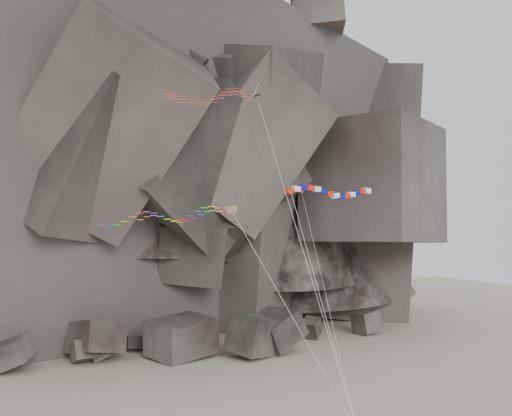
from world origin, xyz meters
name	(u,v)px	position (x,y,z in m)	size (l,w,h in m)	color
headland	(125,116)	(0.00, 70.00, 42.00)	(110.00, 70.00, 84.00)	#4D473F
boulder_field	(193,341)	(3.92, 32.32, 2.17)	(63.67, 16.10, 7.02)	#47423F
delta_kite	(207,96)	(-2.83, 4.38, 31.80)	(14.17, 13.16, 31.94)	red
banner_kite	(331,193)	(10.14, 2.59, 22.48)	(11.34, 11.96, 21.37)	red
parafoil_kite	(163,216)	(-8.18, -0.27, 19.81)	(20.63, 7.82, 19.02)	yellow
pennant_kite	(313,241)	(7.10, 0.95, 17.50)	(0.94, 11.54, 21.02)	red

